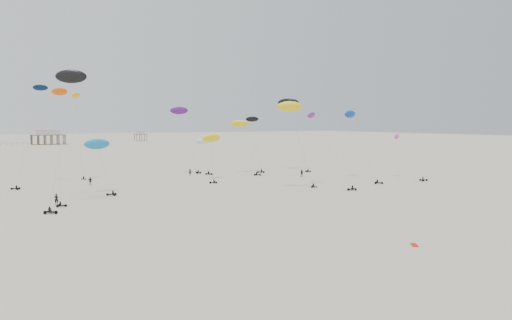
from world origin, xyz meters
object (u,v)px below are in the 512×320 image
pavilion_main (48,138)px  rig_3 (242,131)px  pavilion_small (141,136)px  rig_0 (204,152)px  spectator_0 (56,205)px  rig_7 (34,115)px

pavilion_main → rig_3: 225.42m
pavilion_main → pavilion_small: pavilion_main is taller
rig_0 → spectator_0: bearing=10.3°
pavilion_main → spectator_0: size_ratio=9.09×
pavilion_small → pavilion_main: bearing=-156.8°
rig_0 → rig_3: 12.62m
pavilion_main → rig_3: rig_3 is taller
rig_3 → rig_7: 54.98m
pavilion_small → rig_0: bearing=-102.0°
rig_0 → rig_3: (9.43, -5.82, 6.04)m
pavilion_main → pavilion_small: bearing=23.2°
pavilion_main → rig_7: size_ratio=0.81×
rig_3 → spectator_0: bearing=-2.5°
rig_0 → rig_3: bearing=118.2°
pavilion_main → pavilion_small: (70.00, 30.00, -0.74)m
pavilion_small → rig_7: (-98.13, -252.50, 12.99)m
rig_3 → rig_7: size_ratio=0.64×
pavilion_main → spectator_0: 257.77m
pavilion_main → pavilion_small: size_ratio=2.33×
pavilion_main → rig_0: rig_0 is taller
rig_0 → rig_7: size_ratio=0.45×
rig_0 → rig_7: rig_7 is taller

